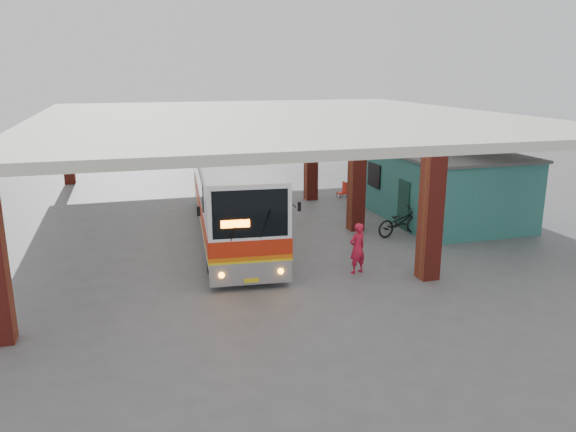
{
  "coord_description": "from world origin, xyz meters",
  "views": [
    {
      "loc": [
        -6.23,
        -18.34,
        6.64
      ],
      "look_at": [
        -0.87,
        0.0,
        1.63
      ],
      "focal_mm": 35.0,
      "sensor_mm": 36.0,
      "label": 1
    }
  ],
  "objects_px": {
    "motorcycle": "(400,222)",
    "pedestrian": "(357,248)",
    "coach_bus": "(231,194)",
    "red_chair": "(343,190)"
  },
  "relations": [
    {
      "from": "pedestrian",
      "to": "coach_bus",
      "type": "bearing_deg",
      "value": -77.63
    },
    {
      "from": "coach_bus",
      "to": "motorcycle",
      "type": "distance_m",
      "value": 7.0
    },
    {
      "from": "motorcycle",
      "to": "pedestrian",
      "type": "distance_m",
      "value": 4.97
    },
    {
      "from": "coach_bus",
      "to": "red_chair",
      "type": "height_order",
      "value": "coach_bus"
    },
    {
      "from": "pedestrian",
      "to": "red_chair",
      "type": "bearing_deg",
      "value": -127.46
    },
    {
      "from": "coach_bus",
      "to": "motorcycle",
      "type": "relative_size",
      "value": 5.64
    },
    {
      "from": "coach_bus",
      "to": "pedestrian",
      "type": "xyz_separation_m",
      "value": [
        3.2,
        -5.46,
        -0.91
      ]
    },
    {
      "from": "motorcycle",
      "to": "coach_bus",
      "type": "bearing_deg",
      "value": 61.55
    },
    {
      "from": "motorcycle",
      "to": "pedestrian",
      "type": "bearing_deg",
      "value": 123.57
    },
    {
      "from": "coach_bus",
      "to": "pedestrian",
      "type": "height_order",
      "value": "coach_bus"
    }
  ]
}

